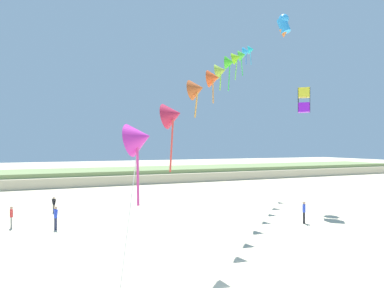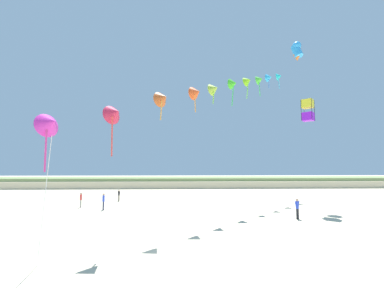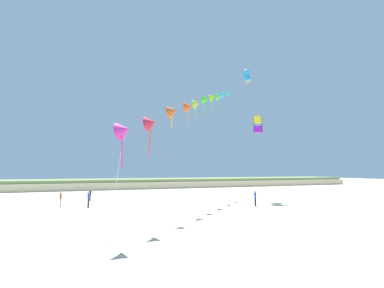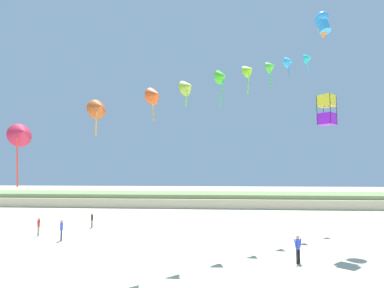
{
  "view_description": "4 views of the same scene",
  "coord_description": "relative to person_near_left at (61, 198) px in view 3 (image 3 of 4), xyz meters",
  "views": [
    {
      "loc": [
        -8.95,
        -13.23,
        6.16
      ],
      "look_at": [
        1.75,
        12.04,
        6.23
      ],
      "focal_mm": 32.0,
      "sensor_mm": 36.0,
      "label": 1
    },
    {
      "loc": [
        -0.41,
        -13.91,
        4.44
      ],
      "look_at": [
        0.76,
        13.03,
        6.86
      ],
      "focal_mm": 24.0,
      "sensor_mm": 36.0,
      "label": 2
    },
    {
      "loc": [
        -7.55,
        -17.61,
        4.05
      ],
      "look_at": [
        1.86,
        8.09,
        6.89
      ],
      "focal_mm": 24.0,
      "sensor_mm": 36.0,
      "label": 3
    },
    {
      "loc": [
        4.92,
        -14.25,
        5.69
      ],
      "look_at": [
        2.9,
        8.32,
        7.53
      ],
      "focal_mm": 32.0,
      "sensor_mm": 36.0,
      "label": 4
    }
  ],
  "objects": [
    {
      "name": "person_near_left",
      "position": [
        0.0,
        0.0,
        0.0
      ],
      "size": [
        0.22,
        0.57,
        1.63
      ],
      "color": "gray",
      "rests_on": "ground"
    },
    {
      "name": "ground_plane",
      "position": [
        11.39,
        -15.19,
        -0.94
      ],
      "size": [
        240.0,
        240.0,
        0.0
      ],
      "primitive_type": "plane",
      "color": "beige"
    },
    {
      "name": "person_far_left",
      "position": [
        20.95,
        -7.22,
        0.07
      ],
      "size": [
        0.56,
        0.4,
        1.75
      ],
      "color": "black",
      "rests_on": "ground"
    },
    {
      "name": "large_kite_low_lead",
      "position": [
        25.22,
        0.71,
        17.78
      ],
      "size": [
        1.65,
        1.77,
        2.45
      ],
      "color": "#2F9CF0"
    },
    {
      "name": "kite_banner_string",
      "position": [
        15.28,
        -5.03,
        11.25
      ],
      "size": [
        21.8,
        26.67,
        18.56
      ],
      "color": "#CF2DA8"
    },
    {
      "name": "dune_ridge",
      "position": [
        11.39,
        29.81,
        0.09
      ],
      "size": [
        120.0,
        13.38,
        2.08
      ],
      "color": "beige",
      "rests_on": "ground"
    },
    {
      "name": "person_mid_center",
      "position": [
        2.99,
        4.86,
        -0.08
      ],
      "size": [
        0.41,
        0.43,
        1.5
      ],
      "color": "#726656",
      "rests_on": "ground"
    },
    {
      "name": "person_near_right",
      "position": [
        3.0,
        -1.82,
        0.06
      ],
      "size": [
        0.34,
        0.58,
        1.73
      ],
      "color": "#282D4C",
      "rests_on": "ground"
    },
    {
      "name": "large_kite_mid_trail",
      "position": [
        23.99,
        -3.76,
        9.29
      ],
      "size": [
        1.48,
        1.48,
        2.2
      ],
      "color": "#8E1BDB"
    }
  ]
}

